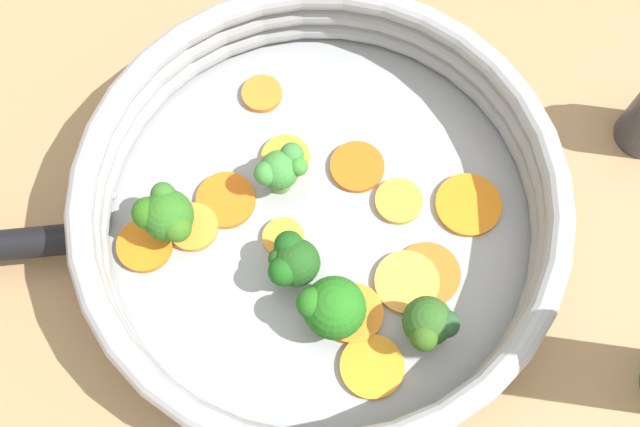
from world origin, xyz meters
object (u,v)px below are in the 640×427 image
carrot_slice_9 (226,200)px  carrot_slice_10 (428,274)px  skillet (320,225)px  broccoli_floret_2 (292,261)px  carrot_slice_2 (407,282)px  carrot_slice_8 (353,313)px  carrot_slice_11 (357,167)px  carrot_slice_1 (468,205)px  broccoli_floret_4 (429,324)px  carrot_slice_3 (145,245)px  carrot_slice_4 (193,227)px  carrot_slice_7 (372,367)px  broccoli_floret_1 (166,215)px  broccoli_floret_0 (279,170)px  broccoli_floret_3 (330,307)px  carrot_slice_0 (291,155)px  carrot_slice_5 (281,234)px  carrot_slice_6 (262,94)px  carrot_slice_12 (399,201)px

carrot_slice_9 → carrot_slice_10: (-0.10, 0.12, -0.00)m
skillet → carrot_slice_10: size_ratio=6.90×
carrot_slice_9 → broccoli_floret_2: bearing=105.6°
carrot_slice_2 → carrot_slice_9: (0.09, -0.11, -0.00)m
carrot_slice_8 → carrot_slice_11: size_ratio=1.04×
carrot_slice_1 → broccoli_floret_4: broccoli_floret_4 is taller
carrot_slice_3 → carrot_slice_4: bearing=174.6°
carrot_slice_4 → carrot_slice_7: size_ratio=0.82×
carrot_slice_2 → broccoli_floret_2: broccoli_floret_2 is taller
broccoli_floret_1 → broccoli_floret_2: broccoli_floret_1 is taller
carrot_slice_3 → carrot_slice_11: bearing=174.4°
carrot_slice_3 → carrot_slice_7: bearing=124.3°
carrot_slice_2 → broccoli_floret_0: (0.04, -0.11, 0.02)m
carrot_slice_2 → broccoli_floret_0: 0.12m
broccoli_floret_1 → carrot_slice_11: bearing=172.6°
carrot_slice_2 → broccoli_floret_4: (0.01, 0.04, 0.03)m
carrot_slice_1 → carrot_slice_10: carrot_slice_1 is taller
carrot_slice_3 → carrot_slice_2: bearing=144.2°
carrot_slice_1 → broccoli_floret_3: broccoli_floret_3 is taller
carrot_slice_4 → broccoli_floret_0: bearing=-178.5°
carrot_slice_3 → carrot_slice_10: size_ratio=0.86×
carrot_slice_0 → broccoli_floret_2: size_ratio=0.87×
carrot_slice_8 → carrot_slice_5: bearing=-76.3°
carrot_slice_2 → skillet: bearing=-65.1°
carrot_slice_8 → carrot_slice_10: carrot_slice_8 is taller
carrot_slice_10 → broccoli_floret_1: bearing=-38.0°
carrot_slice_1 → broccoli_floret_2: 0.14m
carrot_slice_6 → carrot_slice_1: bearing=121.5°
carrot_slice_1 → carrot_slice_8: carrot_slice_8 is taller
carrot_slice_3 → broccoli_floret_2: bearing=142.5°
broccoli_floret_0 → carrot_slice_9: bearing=-8.7°
carrot_slice_6 → carrot_slice_5: bearing=71.0°
carrot_slice_12 → broccoli_floret_0: bearing=-37.2°
broccoli_floret_3 → carrot_slice_0: bearing=-104.4°
carrot_slice_3 → broccoli_floret_0: broccoli_floret_0 is taller
carrot_slice_10 → carrot_slice_12: bearing=-98.7°
broccoli_floret_1 → broccoli_floret_4: broccoli_floret_1 is taller
carrot_slice_11 → broccoli_floret_1: broccoli_floret_1 is taller
carrot_slice_9 → carrot_slice_11: size_ratio=1.07×
carrot_slice_2 → carrot_slice_3: bearing=-35.8°
carrot_slice_0 → carrot_slice_4: (0.09, 0.02, 0.00)m
skillet → carrot_slice_1: bearing=158.5°
carrot_slice_8 → broccoli_floret_2: size_ratio=1.01×
carrot_slice_9 → broccoli_floret_2: (-0.02, 0.07, 0.02)m
carrot_slice_8 → carrot_slice_12: (-0.07, -0.06, -0.00)m
carrot_slice_5 → broccoli_floret_4: 0.12m
broccoli_floret_1 → broccoli_floret_4: size_ratio=1.06×
carrot_slice_7 → carrot_slice_10: carrot_slice_7 is taller
carrot_slice_4 → broccoli_floret_2: broccoli_floret_2 is taller
carrot_slice_9 → broccoli_floret_0: 0.05m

